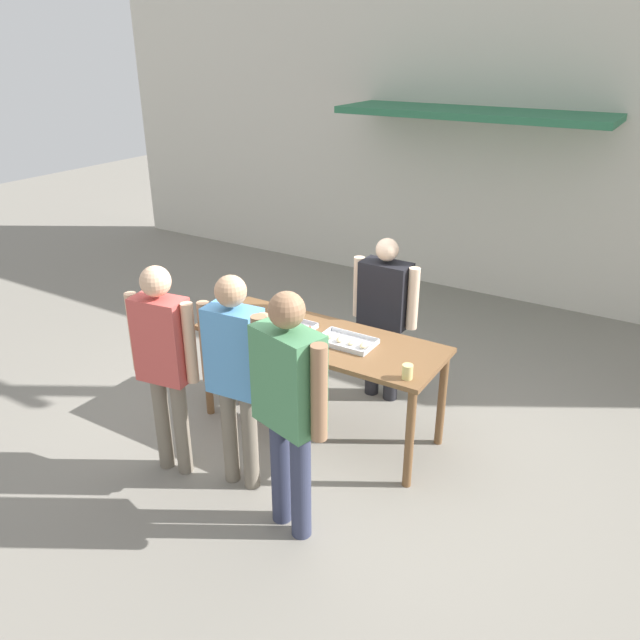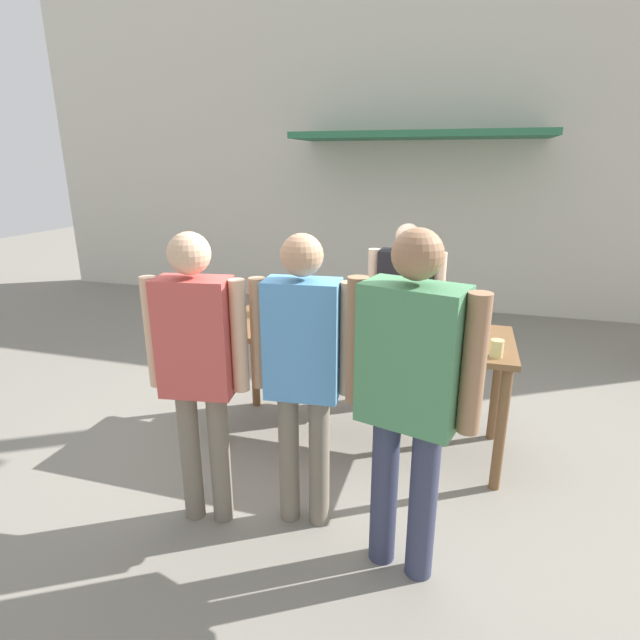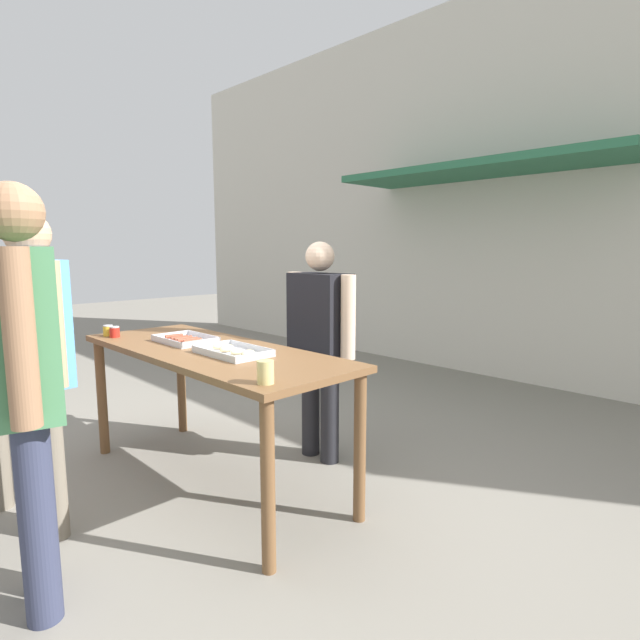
{
  "view_description": "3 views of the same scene",
  "coord_description": "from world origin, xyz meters",
  "px_view_note": "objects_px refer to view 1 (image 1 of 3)",
  "views": [
    {
      "loc": [
        2.47,
        -4.03,
        3.2
      ],
      "look_at": [
        0.0,
        0.0,
        1.06
      ],
      "focal_mm": 35.0,
      "sensor_mm": 36.0,
      "label": 1
    },
    {
      "loc": [
        0.67,
        -3.38,
        2.08
      ],
      "look_at": [
        -0.31,
        -0.0,
        0.96
      ],
      "focal_mm": 28.0,
      "sensor_mm": 36.0,
      "label": 2
    },
    {
      "loc": [
        2.75,
        -1.71,
        1.55
      ],
      "look_at": [
        0.22,
        0.78,
        1.04
      ],
      "focal_mm": 28.0,
      "sensor_mm": 36.0,
      "label": 3
    }
  ],
  "objects_px": {
    "condiment_jar_mustard": "(213,320)",
    "person_server_behind_table": "(385,307)",
    "food_tray_sausages": "(290,327)",
    "condiment_jar_ketchup": "(222,322)",
    "beer_cup": "(407,372)",
    "person_customer_with_cup": "(289,397)",
    "person_customer_waiting_in_line": "(235,366)",
    "food_tray_buns": "(347,342)",
    "person_customer_holding_hotdog": "(164,354)"
  },
  "relations": [
    {
      "from": "person_customer_waiting_in_line",
      "to": "food_tray_buns",
      "type": "bearing_deg",
      "value": -116.9
    },
    {
      "from": "food_tray_sausages",
      "to": "condiment_jar_mustard",
      "type": "xyz_separation_m",
      "value": [
        -0.62,
        -0.28,
        0.03
      ]
    },
    {
      "from": "condiment_jar_mustard",
      "to": "person_customer_holding_hotdog",
      "type": "relative_size",
      "value": 0.05
    },
    {
      "from": "condiment_jar_ketchup",
      "to": "person_server_behind_table",
      "type": "relative_size",
      "value": 0.05
    },
    {
      "from": "condiment_jar_ketchup",
      "to": "person_customer_with_cup",
      "type": "height_order",
      "value": "person_customer_with_cup"
    },
    {
      "from": "condiment_jar_mustard",
      "to": "person_customer_waiting_in_line",
      "type": "distance_m",
      "value": 1.06
    },
    {
      "from": "person_customer_waiting_in_line",
      "to": "condiment_jar_mustard",
      "type": "bearing_deg",
      "value": -45.81
    },
    {
      "from": "condiment_jar_mustard",
      "to": "condiment_jar_ketchup",
      "type": "xyz_separation_m",
      "value": [
        0.1,
        0.01,
        0.0
      ]
    },
    {
      "from": "food_tray_buns",
      "to": "food_tray_sausages",
      "type": "bearing_deg",
      "value": 179.83
    },
    {
      "from": "food_tray_sausages",
      "to": "person_customer_holding_hotdog",
      "type": "height_order",
      "value": "person_customer_holding_hotdog"
    },
    {
      "from": "food_tray_sausages",
      "to": "condiment_jar_ketchup",
      "type": "distance_m",
      "value": 0.59
    },
    {
      "from": "food_tray_sausages",
      "to": "person_server_behind_table",
      "type": "xyz_separation_m",
      "value": [
        0.53,
        0.78,
        0.02
      ]
    },
    {
      "from": "condiment_jar_ketchup",
      "to": "person_customer_waiting_in_line",
      "type": "bearing_deg",
      "value": -44.59
    },
    {
      "from": "food_tray_buns",
      "to": "condiment_jar_mustard",
      "type": "distance_m",
      "value": 1.22
    },
    {
      "from": "condiment_jar_mustard",
      "to": "person_server_behind_table",
      "type": "bearing_deg",
      "value": 42.81
    },
    {
      "from": "food_tray_buns",
      "to": "person_customer_with_cup",
      "type": "height_order",
      "value": "person_customer_with_cup"
    },
    {
      "from": "person_customer_holding_hotdog",
      "to": "person_customer_with_cup",
      "type": "xyz_separation_m",
      "value": [
        1.17,
        -0.06,
        0.03
      ]
    },
    {
      "from": "food_tray_buns",
      "to": "person_customer_with_cup",
      "type": "xyz_separation_m",
      "value": [
        0.22,
        -1.17,
        0.15
      ]
    },
    {
      "from": "person_customer_with_cup",
      "to": "food_tray_buns",
      "type": "bearing_deg",
      "value": -64.17
    },
    {
      "from": "food_tray_buns",
      "to": "person_server_behind_table",
      "type": "relative_size",
      "value": 0.29
    },
    {
      "from": "condiment_jar_ketchup",
      "to": "person_server_behind_table",
      "type": "height_order",
      "value": "person_server_behind_table"
    },
    {
      "from": "food_tray_sausages",
      "to": "condiment_jar_mustard",
      "type": "relative_size",
      "value": 5.26
    },
    {
      "from": "food_tray_sausages",
      "to": "person_server_behind_table",
      "type": "height_order",
      "value": "person_server_behind_table"
    },
    {
      "from": "food_tray_sausages",
      "to": "person_customer_waiting_in_line",
      "type": "height_order",
      "value": "person_customer_waiting_in_line"
    },
    {
      "from": "food_tray_sausages",
      "to": "person_customer_holding_hotdog",
      "type": "distance_m",
      "value": 1.18
    },
    {
      "from": "person_server_behind_table",
      "to": "person_customer_waiting_in_line",
      "type": "bearing_deg",
      "value": -100.28
    },
    {
      "from": "condiment_jar_ketchup",
      "to": "beer_cup",
      "type": "bearing_deg",
      "value": -0.07
    },
    {
      "from": "beer_cup",
      "to": "person_customer_holding_hotdog",
      "type": "distance_m",
      "value": 1.82
    },
    {
      "from": "person_server_behind_table",
      "to": "person_customer_holding_hotdog",
      "type": "bearing_deg",
      "value": -114.9
    },
    {
      "from": "condiment_jar_ketchup",
      "to": "beer_cup",
      "type": "relative_size",
      "value": 0.71
    },
    {
      "from": "condiment_jar_mustard",
      "to": "person_customer_with_cup",
      "type": "relative_size",
      "value": 0.04
    },
    {
      "from": "beer_cup",
      "to": "person_customer_with_cup",
      "type": "xyz_separation_m",
      "value": [
        -0.44,
        -0.9,
        0.11
      ]
    },
    {
      "from": "food_tray_buns",
      "to": "beer_cup",
      "type": "relative_size",
      "value": 4.15
    },
    {
      "from": "food_tray_buns",
      "to": "person_server_behind_table",
      "type": "distance_m",
      "value": 0.79
    },
    {
      "from": "condiment_jar_mustard",
      "to": "person_server_behind_table",
      "type": "distance_m",
      "value": 1.56
    },
    {
      "from": "person_customer_waiting_in_line",
      "to": "person_customer_with_cup",
      "type": "bearing_deg",
      "value": 156.26
    },
    {
      "from": "condiment_jar_mustard",
      "to": "person_customer_waiting_in_line",
      "type": "xyz_separation_m",
      "value": [
        0.8,
        -0.69,
        0.09
      ]
    },
    {
      "from": "food_tray_sausages",
      "to": "person_server_behind_table",
      "type": "bearing_deg",
      "value": 56.04
    },
    {
      "from": "person_customer_with_cup",
      "to": "person_customer_waiting_in_line",
      "type": "xyz_separation_m",
      "value": [
        -0.6,
        0.2,
        -0.03
      ]
    },
    {
      "from": "food_tray_buns",
      "to": "person_customer_waiting_in_line",
      "type": "xyz_separation_m",
      "value": [
        -0.38,
        -0.97,
        0.11
      ]
    },
    {
      "from": "condiment_jar_mustard",
      "to": "condiment_jar_ketchup",
      "type": "relative_size",
      "value": 1.0
    },
    {
      "from": "beer_cup",
      "to": "person_server_behind_table",
      "type": "distance_m",
      "value": 1.27
    },
    {
      "from": "food_tray_buns",
      "to": "person_server_behind_table",
      "type": "xyz_separation_m",
      "value": [
        -0.04,
        0.79,
        0.01
      ]
    },
    {
      "from": "person_customer_holding_hotdog",
      "to": "person_customer_waiting_in_line",
      "type": "height_order",
      "value": "person_customer_holding_hotdog"
    },
    {
      "from": "food_tray_sausages",
      "to": "person_customer_with_cup",
      "type": "bearing_deg",
      "value": -56.08
    },
    {
      "from": "condiment_jar_mustard",
      "to": "person_customer_holding_hotdog",
      "type": "bearing_deg",
      "value": -74.15
    },
    {
      "from": "person_customer_waiting_in_line",
      "to": "person_server_behind_table",
      "type": "bearing_deg",
      "value": -106.33
    },
    {
      "from": "person_server_behind_table",
      "to": "beer_cup",
      "type": "bearing_deg",
      "value": -55.55
    },
    {
      "from": "person_customer_with_cup",
      "to": "person_server_behind_table",
      "type": "bearing_deg",
      "value": -67.24
    },
    {
      "from": "beer_cup",
      "to": "food_tray_sausages",
      "type": "bearing_deg",
      "value": 167.47
    }
  ]
}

